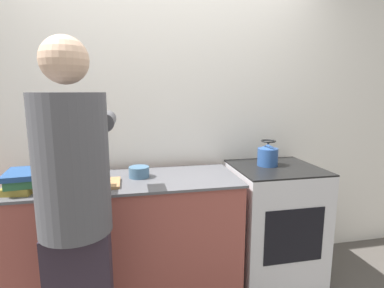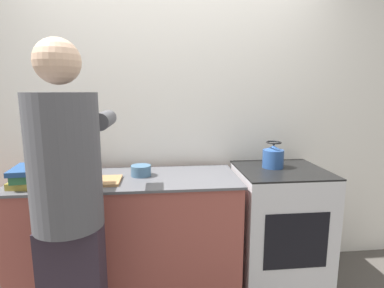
% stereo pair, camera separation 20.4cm
% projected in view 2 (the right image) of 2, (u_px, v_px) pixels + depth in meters
% --- Properties ---
extents(wall_back, '(8.00, 0.05, 2.60)m').
position_uv_depth(wall_back, '(173.00, 116.00, 2.48)').
color(wall_back, white).
rests_on(wall_back, ground_plane).
extents(counter, '(1.57, 0.60, 0.90)m').
position_uv_depth(counter, '(130.00, 237.00, 2.20)').
color(counter, '#9E4C42').
rests_on(counter, ground_plane).
extents(oven, '(0.65, 0.62, 0.93)m').
position_uv_depth(oven, '(278.00, 226.00, 2.34)').
color(oven, silver).
rests_on(oven, ground_plane).
extents(person, '(0.40, 0.63, 1.75)m').
position_uv_depth(person, '(68.00, 200.00, 1.54)').
color(person, '#2D232E').
rests_on(person, ground_plane).
extents(cutting_board, '(0.38, 0.23, 0.02)m').
position_uv_depth(cutting_board, '(92.00, 181.00, 2.01)').
color(cutting_board, '#A87A4C').
rests_on(cutting_board, counter).
extents(knife, '(0.19, 0.08, 0.01)m').
position_uv_depth(knife, '(84.00, 180.00, 1.99)').
color(knife, silver).
rests_on(knife, cutting_board).
extents(kettle, '(0.16, 0.16, 0.20)m').
position_uv_depth(kettle, '(273.00, 157.00, 2.28)').
color(kettle, '#284C8C').
rests_on(kettle, oven).
extents(bowl_prep, '(0.14, 0.14, 0.08)m').
position_uv_depth(bowl_prep, '(141.00, 171.00, 2.16)').
color(bowl_prep, '#426684').
rests_on(bowl_prep, counter).
extents(bowl_mixing, '(0.14, 0.14, 0.09)m').
position_uv_depth(bowl_mixing, '(46.00, 170.00, 2.17)').
color(bowl_mixing, '#9E4738').
rests_on(bowl_mixing, counter).
extents(canister_jar, '(0.16, 0.16, 0.17)m').
position_uv_depth(canister_jar, '(75.00, 162.00, 2.24)').
color(canister_jar, '#4C4C51').
rests_on(canister_jar, counter).
extents(book_stack, '(0.23, 0.30, 0.12)m').
position_uv_depth(book_stack, '(30.00, 175.00, 1.94)').
color(book_stack, olive).
rests_on(book_stack, counter).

